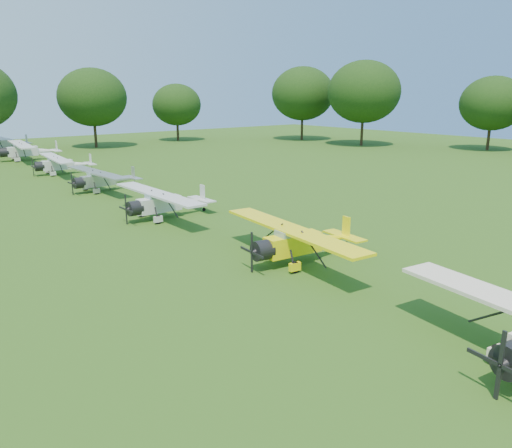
{
  "coord_description": "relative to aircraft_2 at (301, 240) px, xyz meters",
  "views": [
    {
      "loc": [
        -16.36,
        -22.02,
        8.52
      ],
      "look_at": [
        0.6,
        -1.13,
        1.4
      ],
      "focal_mm": 35.0,
      "sensor_mm": 36.0,
      "label": 1
    }
  ],
  "objects": [
    {
      "name": "aircraft_3",
      "position": [
        -0.77,
        12.74,
        -0.01
      ],
      "size": [
        6.44,
        10.22,
        2.03
      ],
      "rotation": [
        0.0,
        0.0,
        0.0
      ],
      "color": "silver",
      "rests_on": "ground"
    },
    {
      "name": "ground",
      "position": [
        -0.9,
        4.4,
        -1.2
      ],
      "size": [
        160.0,
        160.0,
        0.0
      ],
      "primitive_type": "plane",
      "color": "#244912",
      "rests_on": "ground"
    },
    {
      "name": "aircraft_7",
      "position": [
        0.3,
        63.96,
        0.19
      ],
      "size": [
        7.56,
        12.03,
        2.37
      ],
      "rotation": [
        0.0,
        0.0,
        0.04
      ],
      "color": "#B3B3B8",
      "rests_on": "ground"
    },
    {
      "name": "tree_belt",
      "position": [
        2.68,
        4.57,
        6.83
      ],
      "size": [
        137.36,
        130.27,
        14.52
      ],
      "color": "#302512",
      "rests_on": "ground"
    },
    {
      "name": "aircraft_5",
      "position": [
        0.15,
        36.9,
        -0.02
      ],
      "size": [
        6.4,
        10.2,
        2.0
      ],
      "rotation": [
        0.0,
        0.0,
        -0.09
      ],
      "color": "silver",
      "rests_on": "ground"
    },
    {
      "name": "aircraft_6",
      "position": [
        0.46,
        51.07,
        0.19
      ],
      "size": [
        7.59,
        12.07,
        2.37
      ],
      "rotation": [
        0.0,
        0.0,
        -0.11
      ],
      "color": "silver",
      "rests_on": "ground"
    },
    {
      "name": "aircraft_2",
      "position": [
        0.0,
        0.0,
        0.0
      ],
      "size": [
        6.55,
        10.42,
        2.05
      ],
      "rotation": [
        0.0,
        0.0,
        -0.11
      ],
      "color": "#FFED0A",
      "rests_on": "ground"
    },
    {
      "name": "aircraft_4",
      "position": [
        -0.19,
        25.0,
        -0.06
      ],
      "size": [
        6.18,
        9.82,
        1.94
      ],
      "rotation": [
        0.0,
        0.0,
        0.04
      ],
      "color": "#B3B3B8",
      "rests_on": "ground"
    }
  ]
}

